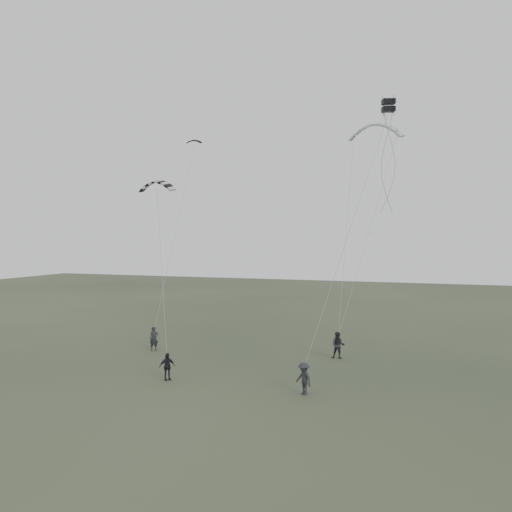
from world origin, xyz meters
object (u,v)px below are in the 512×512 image
(flyer_left, at_px, (154,339))
(kite_striped, at_px, (157,182))
(flyer_center, at_px, (167,367))
(kite_box, at_px, (388,106))
(kite_dark_small, at_px, (194,140))
(kite_pale_large, at_px, (375,124))
(flyer_far, at_px, (304,379))
(flyer_right, at_px, (338,345))

(flyer_left, xyz_separation_m, kite_striped, (0.32, 0.02, 11.47))
(flyer_center, bearing_deg, flyer_left, 79.60)
(flyer_center, distance_m, kite_box, 20.04)
(flyer_left, height_order, kite_box, kite_box)
(kite_dark_small, relative_size, kite_striped, 0.48)
(flyer_center, relative_size, kite_pale_large, 0.37)
(flyer_center, xyz_separation_m, kite_pale_large, (10.15, 15.11, 16.45))
(flyer_far, bearing_deg, kite_dark_small, 170.00)
(flyer_right, distance_m, flyer_center, 11.98)
(flyer_left, bearing_deg, flyer_far, -69.49)
(flyer_center, height_order, kite_box, kite_box)
(kite_box, bearing_deg, flyer_right, 117.31)
(flyer_left, height_order, kite_dark_small, kite_dark_small)
(flyer_right, distance_m, kite_dark_small, 21.94)
(flyer_center, xyz_separation_m, flyer_far, (8.15, -0.02, 0.06))
(flyer_right, xyz_separation_m, flyer_far, (-0.34, -8.47, -0.07))
(flyer_center, bearing_deg, flyer_right, -1.72)
(flyer_right, relative_size, kite_striped, 0.67)
(flyer_right, distance_m, kite_box, 15.89)
(flyer_left, xyz_separation_m, kite_dark_small, (-0.60, 7.97, 15.98))
(kite_dark_small, bearing_deg, kite_pale_large, -10.75)
(kite_box, bearing_deg, kite_striped, 156.73)
(flyer_far, bearing_deg, kite_striped, -170.39)
(kite_dark_small, height_order, kite_box, kite_dark_small)
(flyer_center, relative_size, kite_striped, 0.58)
(kite_striped, bearing_deg, flyer_far, -25.54)
(kite_pale_large, bearing_deg, flyer_center, -117.74)
(kite_pale_large, bearing_deg, flyer_far, -91.38)
(flyer_left, relative_size, kite_striped, 0.64)
(flyer_right, height_order, kite_pale_large, kite_pale_large)
(kite_striped, height_order, kite_box, kite_box)
(kite_dark_small, bearing_deg, kite_box, -41.73)
(flyer_right, relative_size, flyer_far, 1.08)
(flyer_left, distance_m, kite_box, 22.60)
(flyer_right, relative_size, kite_dark_small, 1.39)
(flyer_right, height_order, flyer_center, flyer_right)
(flyer_left, height_order, flyer_center, flyer_left)
(flyer_left, distance_m, kite_dark_small, 17.87)
(flyer_left, distance_m, flyer_far, 14.42)
(kite_pale_large, relative_size, kite_striped, 1.57)
(kite_box, bearing_deg, flyer_left, 156.90)
(kite_dark_small, xyz_separation_m, kite_pale_large, (15.49, 0.67, 0.38))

